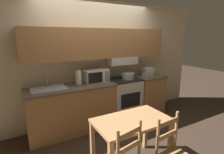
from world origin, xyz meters
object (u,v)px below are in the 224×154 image
object	(u,v)px
stove_range	(124,98)
sink_basin	(49,89)
cooking_pot	(128,76)
dining_table	(132,128)
paper_towel_roll	(79,78)
toaster	(148,71)
microwave	(95,76)

from	to	relation	value
stove_range	sink_basin	distance (m)	1.66
cooking_pot	dining_table	bearing A→B (deg)	-122.15
stove_range	sink_basin	xyz separation A→B (m)	(-1.60, -0.02, 0.47)
paper_towel_roll	dining_table	xyz separation A→B (m)	(0.27, -1.39, -0.43)
stove_range	dining_table	bearing A→B (deg)	-118.95
toaster	dining_table	bearing A→B (deg)	-136.08
toaster	dining_table	distance (m)	2.06
stove_range	dining_table	distance (m)	1.60
paper_towel_roll	microwave	bearing A→B (deg)	11.99
cooking_pot	toaster	distance (m)	0.60
cooking_pot	stove_range	bearing A→B (deg)	159.63
microwave	paper_towel_roll	size ratio (longest dim) A/B	1.69
dining_table	paper_towel_roll	bearing A→B (deg)	100.87
microwave	dining_table	world-z (taller)	microwave
cooking_pot	dining_table	world-z (taller)	cooking_pot
microwave	paper_towel_roll	xyz separation A→B (m)	(-0.38, -0.08, 0.01)
toaster	paper_towel_roll	bearing A→B (deg)	-179.49
cooking_pot	dining_table	size ratio (longest dim) A/B	0.36
microwave	paper_towel_roll	world-z (taller)	paper_towel_roll
stove_range	paper_towel_roll	size ratio (longest dim) A/B	3.24
sink_basin	stove_range	bearing A→B (deg)	0.62
sink_basin	paper_towel_roll	xyz separation A→B (m)	(0.56, 0.01, 0.12)
microwave	dining_table	xyz separation A→B (m)	(-0.12, -1.47, -0.43)
cooking_pot	toaster	xyz separation A→B (m)	(0.60, 0.04, 0.03)
microwave	dining_table	distance (m)	1.53
stove_range	cooking_pot	distance (m)	0.54
stove_range	microwave	size ratio (longest dim) A/B	1.91
stove_range	paper_towel_roll	xyz separation A→B (m)	(-1.04, -0.00, 0.60)
dining_table	stove_range	bearing A→B (deg)	61.05
toaster	sink_basin	bearing A→B (deg)	-179.28
stove_range	microwave	distance (m)	0.88
stove_range	cooking_pot	world-z (taller)	cooking_pot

